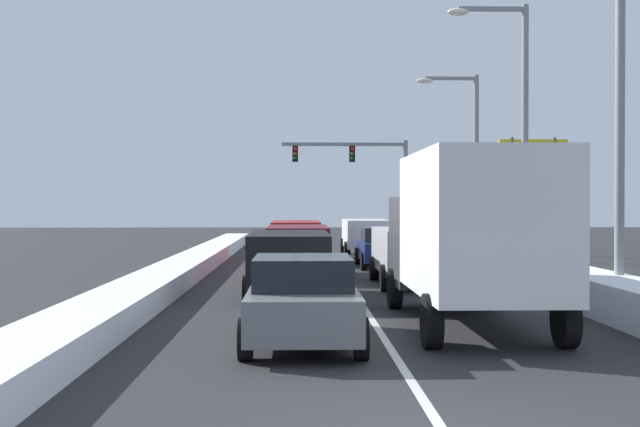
% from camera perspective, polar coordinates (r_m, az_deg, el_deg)
% --- Properties ---
extents(ground_plane, '(120.00, 120.00, 0.00)m').
position_cam_1_polar(ground_plane, '(25.54, 1.97, -4.75)').
color(ground_plane, '#28282B').
extents(lane_stripe_between_right_lane_and_center_lane, '(0.14, 46.28, 0.01)m').
position_cam_1_polar(lane_stripe_between_right_lane_and_center_lane, '(29.73, 1.48, -3.97)').
color(lane_stripe_between_right_lane_and_center_lane, silver).
rests_on(lane_stripe_between_right_lane_and_center_lane, ground).
extents(snow_bank_right_shoulder, '(1.45, 46.28, 0.79)m').
position_cam_1_polar(snow_bank_right_shoulder, '(30.43, 11.51, -3.14)').
color(snow_bank_right_shoulder, white).
rests_on(snow_bank_right_shoulder, ground).
extents(snow_bank_left_shoulder, '(1.40, 46.28, 0.55)m').
position_cam_1_polar(snow_bank_left_shoulder, '(29.90, -8.73, -3.43)').
color(snow_bank_left_shoulder, white).
rests_on(snow_bank_left_shoulder, ground).
extents(box_truck_right_lane_nearest, '(2.53, 7.20, 3.36)m').
position_cam_1_polar(box_truck_right_lane_nearest, '(16.77, 10.02, -1.09)').
color(box_truck_right_lane_nearest, '#38383D').
rests_on(box_truck_right_lane_nearest, ground).
extents(suv_silver_right_lane_second, '(2.16, 4.90, 1.67)m').
position_cam_1_polar(suv_silver_right_lane_second, '(25.18, 6.18, -2.51)').
color(suv_silver_right_lane_second, '#B7BABF').
rests_on(suv_silver_right_lane_second, ground).
extents(sedan_navy_right_lane_third, '(2.00, 4.50, 1.51)m').
position_cam_1_polar(sedan_navy_right_lane_third, '(32.24, 4.34, -2.26)').
color(sedan_navy_right_lane_third, navy).
rests_on(sedan_navy_right_lane_third, ground).
extents(suv_white_right_lane_fourth, '(2.16, 4.90, 1.67)m').
position_cam_1_polar(suv_white_right_lane_fourth, '(39.02, 3.10, -1.38)').
color(suv_white_right_lane_fourth, silver).
rests_on(suv_white_right_lane_fourth, ground).
extents(sedan_gray_center_lane_nearest, '(2.00, 4.50, 1.51)m').
position_cam_1_polar(sedan_gray_center_lane_nearest, '(14.63, -1.16, -5.81)').
color(sedan_gray_center_lane_nearest, slate).
rests_on(sedan_gray_center_lane_nearest, ground).
extents(suv_black_center_lane_second, '(2.16, 4.90, 1.67)m').
position_cam_1_polar(suv_black_center_lane_second, '(21.56, -2.05, -3.04)').
color(suv_black_center_lane_second, black).
rests_on(suv_black_center_lane_second, ground).
extents(suv_maroon_center_lane_third, '(2.16, 4.90, 1.67)m').
position_cam_1_polar(suv_maroon_center_lane_third, '(27.74, -1.51, -2.21)').
color(suv_maroon_center_lane_third, maroon).
rests_on(suv_maroon_center_lane_third, ground).
extents(suv_red_center_lane_fourth, '(2.16, 4.90, 1.67)m').
position_cam_1_polar(suv_red_center_lane_fourth, '(35.05, -1.63, -1.61)').
color(suv_red_center_lane_fourth, maroon).
rests_on(suv_red_center_lane_fourth, ground).
extents(traffic_light_gantry, '(7.54, 0.47, 6.20)m').
position_cam_1_polar(traffic_light_gantry, '(50.82, 3.15, 3.03)').
color(traffic_light_gantry, slate).
rests_on(traffic_light_gantry, ground).
extents(street_lamp_right_near, '(2.66, 0.36, 9.30)m').
position_cam_1_polar(street_lamp_right_near, '(20.54, 18.65, 9.23)').
color(street_lamp_right_near, gray).
rests_on(street_lamp_right_near, ground).
extents(street_lamp_right_mid, '(2.66, 0.36, 8.89)m').
position_cam_1_polar(street_lamp_right_mid, '(28.52, 12.95, 6.41)').
color(street_lamp_right_mid, gray).
rests_on(street_lamp_right_mid, ground).
extents(street_lamp_right_far, '(2.66, 0.36, 7.88)m').
position_cam_1_polar(street_lamp_right_far, '(36.69, 9.88, 4.30)').
color(street_lamp_right_far, gray).
rests_on(street_lamp_right_far, ground).
extents(roadside_sign_right, '(3.20, 0.16, 5.50)m').
position_cam_1_polar(roadside_sign_right, '(40.81, 14.13, 2.91)').
color(roadside_sign_right, '#59595B').
rests_on(roadside_sign_right, ground).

